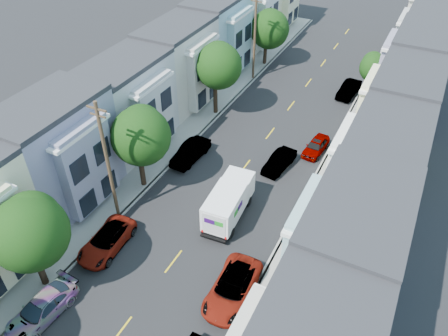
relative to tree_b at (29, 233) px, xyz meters
name	(u,v)px	position (x,y,z in m)	size (l,w,h in m)	color
ground	(173,262)	(6.30, 5.42, -5.03)	(160.00, 160.00, 0.00)	black
road_slab	(258,149)	(6.30, 20.42, -5.02)	(12.00, 70.00, 0.02)	black
curb_left	(202,132)	(0.25, 20.42, -4.95)	(0.30, 70.00, 0.15)	gray
curb_right	(321,167)	(12.35, 20.42, -4.95)	(0.30, 70.00, 0.15)	gray
sidewalk_left	(191,129)	(-1.05, 20.42, -4.95)	(2.60, 70.00, 0.15)	gray
sidewalk_right	(335,171)	(13.65, 20.42, -4.95)	(2.60, 70.00, 0.15)	gray
centerline	(258,149)	(6.30, 20.42, -5.03)	(0.12, 70.00, 0.01)	gold
townhouse_row_left	(159,121)	(-4.85, 20.42, -5.03)	(5.00, 70.00, 8.50)	white
townhouse_row_right	(379,184)	(17.45, 20.42, -5.03)	(5.00, 70.00, 8.50)	white
tree_b	(29,233)	(0.00, 0.00, 0.00)	(4.70, 4.70, 7.40)	black
tree_c	(140,136)	(0.00, 11.30, 0.07)	(4.70, 4.70, 7.47)	black
tree_d	(218,66)	(0.00, 24.37, 0.41)	(4.61, 4.61, 7.78)	black
tree_e	(269,29)	(0.00, 37.74, -0.44)	(4.70, 4.70, 6.95)	black
tree_far_r	(373,68)	(13.20, 34.93, -1.44)	(3.10, 3.10, 5.18)	black
utility_pole_near	(108,163)	(0.00, 7.42, 0.12)	(1.60, 0.26, 10.00)	#42301E
utility_pole_far	(255,37)	(0.00, 33.42, 0.12)	(1.60, 0.26, 10.00)	#42301E
fedex_truck	(229,201)	(7.75, 11.19, -3.48)	(2.23, 5.80, 2.78)	white
lead_sedan	(279,162)	(9.03, 18.67, -4.35)	(1.44, 4.10, 1.37)	black
parked_left_b	(42,309)	(1.40, -1.86, -4.32)	(2.00, 4.75, 1.43)	#13183F
parked_left_c	(107,241)	(1.40, 4.38, -4.34)	(2.29, 4.96, 1.38)	#B2B8BD
parked_left_d	(190,152)	(1.40, 16.24, -4.27)	(1.61, 4.58, 1.53)	#370502
parked_right_b	(232,288)	(11.20, 4.77, -4.28)	(2.50, 5.42, 1.51)	white
parked_right_c	(316,146)	(11.20, 22.41, -4.38)	(1.54, 4.02, 1.31)	black
parked_right_d	(349,89)	(11.20, 34.52, -4.30)	(1.55, 4.38, 1.46)	#07123C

